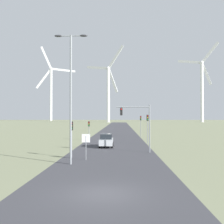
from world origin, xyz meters
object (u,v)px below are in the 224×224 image
(traffic_light_post_mid_left, at_px, (89,126))
(traffic_light_post_mid_right, at_px, (141,122))
(wind_turbine_far_left, at_px, (51,88))
(traffic_light_mast_overhead, at_px, (138,119))
(car_approaching, at_px, (106,140))
(wind_turbine_left, at_px, (108,88))
(stop_sign_near, at_px, (86,142))
(traffic_light_post_near_left, at_px, (71,131))
(wind_turbine_center, at_px, (202,85))
(traffic_light_post_near_right, at_px, (148,123))
(streetlamp, at_px, (71,85))

(traffic_light_post_mid_left, xyz_separation_m, traffic_light_post_mid_right, (9.80, 8.41, 0.70))
(wind_turbine_far_left, bearing_deg, traffic_light_mast_overhead, -72.46)
(car_approaching, bearing_deg, wind_turbine_left, 92.56)
(stop_sign_near, relative_size, traffic_light_post_mid_left, 0.75)
(traffic_light_post_mid_right, bearing_deg, traffic_light_post_near_left, -108.30)
(wind_turbine_left, distance_m, wind_turbine_center, 67.98)
(traffic_light_post_near_left, bearing_deg, traffic_light_post_mid_left, 91.67)
(traffic_light_post_near_right, bearing_deg, streetlamp, -117.14)
(traffic_light_post_mid_left, relative_size, wind_turbine_left, 0.06)
(stop_sign_near, height_order, wind_turbine_left, wind_turbine_left)
(stop_sign_near, relative_size, traffic_light_post_mid_right, 0.58)
(wind_turbine_far_left, bearing_deg, stop_sign_near, -74.16)
(traffic_light_post_near_right, height_order, wind_turbine_left, wind_turbine_left)
(streetlamp, xyz_separation_m, car_approaching, (2.45, 13.06, -6.15))
(traffic_light_post_mid_left, height_order, wind_turbine_left, wind_turbine_left)
(traffic_light_post_near_right, bearing_deg, stop_sign_near, -117.43)
(stop_sign_near, bearing_deg, traffic_light_mast_overhead, 45.34)
(traffic_light_post_near_left, xyz_separation_m, traffic_light_post_mid_left, (-0.57, 19.49, -0.27))
(stop_sign_near, relative_size, car_approaching, 0.61)
(traffic_light_post_near_left, distance_m, traffic_light_post_mid_right, 29.39)
(stop_sign_near, xyz_separation_m, traffic_light_mast_overhead, (5.38, 5.45, 2.21))
(traffic_light_post_near_right, bearing_deg, traffic_light_mast_overhead, -103.08)
(traffic_light_mast_overhead, relative_size, wind_turbine_center, 0.10)
(streetlamp, bearing_deg, wind_turbine_far_left, 105.43)
(streetlamp, xyz_separation_m, traffic_light_post_near_left, (-0.60, 3.56, -4.34))
(wind_turbine_center, bearing_deg, traffic_light_post_mid_right, -111.85)
(traffic_light_post_near_left, relative_size, wind_turbine_left, 0.07)
(stop_sign_near, distance_m, wind_turbine_left, 163.95)
(traffic_light_post_mid_left, bearing_deg, wind_turbine_left, 91.27)
(wind_turbine_far_left, bearing_deg, wind_turbine_center, -23.16)
(wind_turbine_left, bearing_deg, traffic_light_mast_overhead, -86.08)
(traffic_light_post_mid_left, bearing_deg, car_approaching, -70.08)
(wind_turbine_center, bearing_deg, streetlamp, -110.67)
(traffic_light_post_mid_right, bearing_deg, wind_turbine_far_left, 110.16)
(wind_turbine_left, bearing_deg, wind_turbine_far_left, 134.85)
(streetlamp, xyz_separation_m, stop_sign_near, (1.06, 2.25, -5.30))
(traffic_light_post_mid_left, xyz_separation_m, wind_turbine_far_left, (-60.04, 198.67, 28.22))
(traffic_light_post_near_left, xyz_separation_m, traffic_light_post_near_right, (9.11, 13.04, 0.54))
(traffic_light_post_mid_left, height_order, wind_turbine_far_left, wind_turbine_far_left)
(traffic_light_post_near_left, relative_size, traffic_light_post_mid_left, 1.11)
(traffic_light_post_near_left, height_order, wind_turbine_left, wind_turbine_left)
(stop_sign_near, distance_m, traffic_light_post_near_right, 16.24)
(wind_turbine_far_left, bearing_deg, traffic_light_post_mid_right, -69.84)
(traffic_light_post_mid_right, xyz_separation_m, wind_turbine_left, (-12.94, 133.06, 21.33))
(traffic_light_post_near_left, bearing_deg, stop_sign_near, -38.36)
(traffic_light_post_near_left, bearing_deg, streetlamp, -80.44)
(stop_sign_near, bearing_deg, traffic_light_post_near_left, 141.64)
(traffic_light_post_near_left, distance_m, wind_turbine_far_left, 228.14)
(traffic_light_post_near_right, height_order, traffic_light_mast_overhead, traffic_light_mast_overhead)
(car_approaching, bearing_deg, wind_turbine_center, 68.53)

